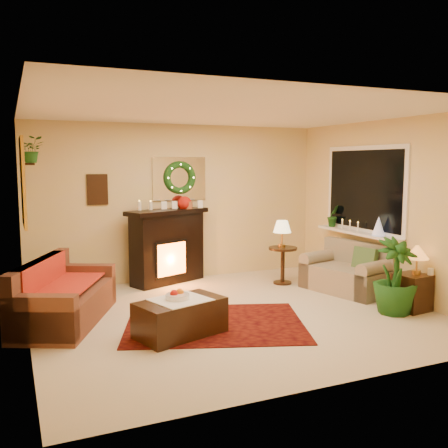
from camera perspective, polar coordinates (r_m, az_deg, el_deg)
name	(u,v)px	position (r m, az deg, el deg)	size (l,w,h in m)	color
floor	(235,314)	(6.61, 1.23, -10.29)	(5.00, 5.00, 0.00)	beige
ceiling	(235,111)	(6.34, 1.29, 12.76)	(5.00, 5.00, 0.00)	white
wall_back	(179,203)	(8.43, -5.14, 2.45)	(5.00, 5.00, 0.00)	#EFD88C
wall_front	(344,240)	(4.42, 13.53, -1.83)	(5.00, 5.00, 0.00)	#EFD88C
wall_left	(24,225)	(5.77, -21.92, -0.11)	(4.50, 4.50, 0.00)	#EFD88C
wall_right	(389,208)	(7.72, 18.37, 1.71)	(4.50, 4.50, 0.00)	#EFD88C
area_rug	(215,324)	(6.23, -1.04, -11.31)	(2.15, 1.61, 0.01)	#531010
sofa	(66,288)	(6.50, -17.63, -6.97)	(0.80, 1.81, 0.78)	brown
red_throw	(58,284)	(6.61, -18.45, -6.56)	(0.84, 1.36, 0.02)	#E44E23
fireplace	(167,250)	(8.24, -6.49, -2.92)	(1.25, 0.39, 1.14)	black
poinsettia	(185,203)	(8.26, -4.53, 2.37)	(0.23, 0.23, 0.23)	#A5130B
mantel_candle_a	(139,207)	(8.05, -9.65, 1.88)	(0.06, 0.06, 0.19)	#F3E3C1
mantel_candle_b	(151,207)	(8.08, -8.38, 1.93)	(0.06, 0.06, 0.17)	white
mantel_mirror	(179,179)	(8.39, -5.13, 5.17)	(0.92, 0.02, 0.72)	white
wreath	(180,178)	(8.35, -5.04, 5.30)	(0.55, 0.55, 0.11)	#194719
wall_art	(97,189)	(8.08, -14.27, 3.85)	(0.32, 0.03, 0.48)	#381E11
gold_mirror	(23,182)	(6.04, -22.01, 4.46)	(0.03, 0.84, 1.00)	gold
hanging_plant	(32,162)	(6.79, -21.08, 6.59)	(0.33, 0.28, 0.36)	#194719
loveseat	(347,265)	(7.87, 13.83, -4.53)	(0.75, 1.29, 0.75)	tan
window_frame	(365,190)	(8.12, 15.77, 3.81)	(0.03, 1.86, 1.36)	white
window_glass	(364,190)	(8.11, 15.69, 3.81)	(0.02, 1.70, 1.22)	black
window_sill	(358,233)	(8.11, 15.04, -0.99)	(0.22, 1.86, 0.04)	white
mini_tree	(379,226)	(7.72, 17.25, -0.19)	(0.19, 0.19, 0.28)	silver
sill_plant	(333,215)	(8.63, 12.38, 0.99)	(0.26, 0.21, 0.48)	#164B1E
side_table_round	(283,264)	(8.21, 6.72, -4.57)	(0.46, 0.46, 0.60)	#52321F
lamp_cream	(282,230)	(8.11, 6.66, -0.73)	(0.29, 0.29, 0.45)	beige
end_table_square	(412,290)	(7.18, 20.67, -7.11)	(0.40, 0.40, 0.49)	#542F24
lamp_tiffany	(417,256)	(7.09, 21.20, -3.38)	(0.31, 0.31, 0.45)	#FBAF15
coffee_table	(180,318)	(5.80, -5.01, -10.61)	(0.99, 0.54, 0.42)	black
fruit_bowl	(177,297)	(5.75, -5.35, -8.28)	(0.27, 0.27, 0.06)	white
floor_palm	(395,280)	(6.90, 18.96, -6.05)	(1.67, 1.67, 2.98)	#154A1D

